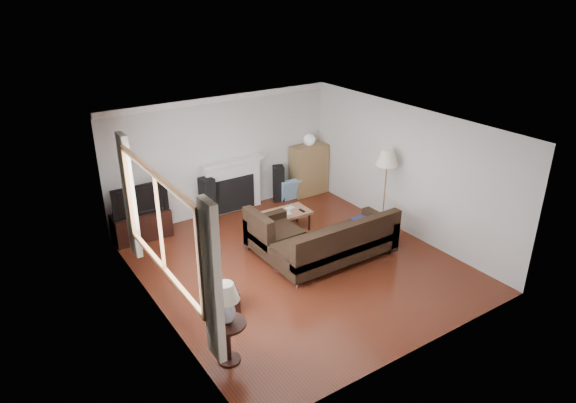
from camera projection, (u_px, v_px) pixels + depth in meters
room at (298, 199)px, 8.55m from camera, size 5.10×5.60×2.54m
window at (160, 224)px, 7.03m from camera, size 0.12×2.74×1.54m
curtain_near at (212, 283)px, 5.96m from camera, size 0.10×0.35×2.10m
curtain_far at (129, 197)px, 8.28m from camera, size 0.10×0.35×2.10m
fireplace at (233, 185)px, 10.91m from camera, size 1.40×0.26×1.15m
tv_stand at (142, 225)px, 9.85m from camera, size 1.07×0.48×0.54m
television at (138, 198)px, 9.62m from camera, size 1.06×0.14×0.61m
speaker_left at (208, 199)px, 10.56m from camera, size 0.28×0.32×0.90m
speaker_right at (279, 183)px, 11.46m from camera, size 0.31×0.34×0.81m
bookshelf at (309, 170)px, 11.77m from camera, size 0.84×0.40×1.16m
globe_lamp at (309, 140)px, 11.48m from camera, size 0.27×0.27×0.27m
sectional_sofa at (335, 241)px, 9.01m from camera, size 2.47×1.81×0.80m
coffee_table at (284, 222)px, 10.14m from camera, size 1.07×0.61×0.41m
footstool at (223, 299)px, 7.77m from camera, size 0.53×0.53×0.36m
floor_lamp at (385, 190)px, 10.01m from camera, size 0.50×0.50×1.65m
side_table at (228, 342)px, 6.67m from camera, size 0.49×0.49×0.61m
table_lamp at (226, 304)px, 6.43m from camera, size 0.36×0.36×0.58m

